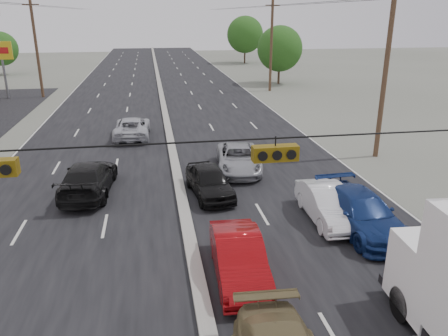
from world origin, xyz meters
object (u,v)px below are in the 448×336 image
Objects in this scene: tree_right_far at (245,35)px; queue_car_d at (361,213)px; red_sedan at (239,258)px; queue_car_c at (238,159)px; utility_pole_right_b at (385,74)px; queue_car_b at (327,204)px; queue_car_a at (209,181)px; tree_right_mid at (280,49)px; oncoming_far at (132,128)px; utility_pole_left_c at (36,48)px; utility_pole_right_c at (271,45)px; oncoming_near at (88,178)px; pole_sign_far at (1,55)px; tree_left_far at (1,49)px.

queue_car_d is at bearing -97.99° from tree_right_far.
queue_car_c is at bearing 81.18° from red_sedan.
queue_car_b is at bearing -129.08° from utility_pole_right_b.
tree_right_mid is at bearing 61.18° from queue_car_a.
oncoming_far is (-17.62, -22.96, -3.61)m from tree_right_mid.
utility_pole_left_c is 2.23× the size of queue_car_b.
tree_right_mid is (2.50, 5.00, -0.77)m from utility_pole_right_c.
tree_right_mid is at bearing 63.43° from utility_pole_right_c.
utility_pole_right_b reaches higher than queue_car_a.
queue_car_d is at bearing 122.48° from oncoming_far.
tree_right_mid is 1.30× the size of oncoming_near.
pole_sign_far is at bearing 133.56° from queue_car_c.
tree_left_far reaches higher than queue_car_c.
queue_car_d is 1.02× the size of oncoming_far.
tree_left_far is at bearing 106.70° from pole_sign_far.
queue_car_d is at bearing -60.23° from utility_pole_left_c.
utility_pole_right_c is 5.64m from tree_right_mid.
pole_sign_far is 22.70m from oncoming_far.
tree_left_far is at bearing 115.41° from utility_pole_left_c.
queue_car_a is at bearing -59.44° from pole_sign_far.
utility_pole_right_b is 16.67m from red_sedan.
queue_car_d is at bearing 27.03° from red_sedan.
utility_pole_right_c is 2.23× the size of queue_car_b.
queue_car_d is at bearing -121.17° from utility_pole_right_b.
queue_car_c is at bearing -161.32° from oncoming_near.
red_sedan is at bearing -97.29° from queue_car_a.
utility_pole_right_c is 28.51m from pole_sign_far.
queue_car_a is at bearing -115.59° from queue_car_c.
red_sedan reaches higher than queue_car_c.
tree_right_far is 1.55× the size of oncoming_far.
queue_car_b reaches higher than oncoming_far.
queue_car_a is 5.80m from queue_car_b.
oncoming_near is (11.57, -28.21, -3.61)m from pole_sign_far.
tree_right_far reaches higher than red_sedan.
utility_pole_right_b is 1.97× the size of queue_car_c.
tree_right_mid is 1.33× the size of queue_car_d.
pole_sign_far is (-28.50, -0.00, -0.70)m from utility_pole_right_c.
pole_sign_far is at bearing -136.85° from tree_right_far.
queue_car_a is 12.19m from oncoming_far.
oncoming_near is at bearing 160.51° from queue_car_a.
tree_right_mid reaches higher than queue_car_d.
oncoming_near is (-5.83, 1.26, 0.06)m from queue_car_a.
queue_car_d is at bearing -46.83° from queue_car_a.
red_sedan reaches higher than oncoming_far.
tree_right_mid reaches higher than pole_sign_far.
pole_sign_far reaches higher than queue_car_d.
queue_car_b reaches higher than queue_car_c.
utility_pole_left_c is 35.36m from utility_pole_right_b.
tree_left_far is 1.12× the size of oncoming_near.
tree_right_far is 1.80× the size of red_sedan.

